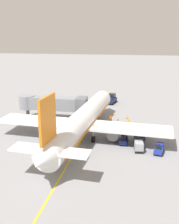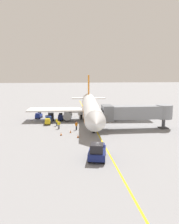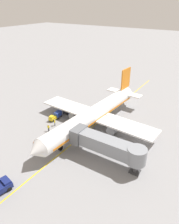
{
  "view_description": "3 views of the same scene",
  "coord_description": "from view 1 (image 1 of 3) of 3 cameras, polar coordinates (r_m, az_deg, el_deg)",
  "views": [
    {
      "loc": [
        9.34,
        -43.47,
        17.39
      ],
      "look_at": [
        0.47,
        3.17,
        3.68
      ],
      "focal_mm": 43.19,
      "sensor_mm": 36.0,
      "label": 1
    },
    {
      "loc": [
        6.27,
        54.89,
        11.6
      ],
      "look_at": [
        0.93,
        5.68,
        3.15
      ],
      "focal_mm": 37.94,
      "sensor_mm": 36.0,
      "label": 2
    },
    {
      "loc": [
        -23.1,
        37.31,
        26.63
      ],
      "look_at": [
        0.99,
        -0.05,
        3.64
      ],
      "focal_mm": 34.62,
      "sensor_mm": 36.0,
      "label": 3
    }
  ],
  "objects": [
    {
      "name": "baggage_cart_second_in_train",
      "position": [
        44.45,
        10.27,
        -5.87
      ],
      "size": [
        1.55,
        2.96,
        1.58
      ],
      "color": "#4C4C51",
      "rests_on": "ground"
    },
    {
      "name": "safety_cone_wing_tip",
      "position": [
        60.39,
        5.19,
        -0.41
      ],
      "size": [
        0.36,
        0.36,
        0.59
      ],
      "color": "black",
      "rests_on": "ground"
    },
    {
      "name": "ground_crew_marshaller",
      "position": [
        54.75,
        4.56,
        -1.42
      ],
      "size": [
        0.64,
        0.49,
        1.69
      ],
      "color": "#232328",
      "rests_on": "ground"
    },
    {
      "name": "safety_cone_nose_left",
      "position": [
        56.88,
        6.03,
        -1.48
      ],
      "size": [
        0.36,
        0.36,
        0.59
      ],
      "color": "black",
      "rests_on": "ground"
    },
    {
      "name": "gate_lead_in_line",
      "position": [
        47.74,
        -1.27,
        -5.25
      ],
      "size": [
        0.24,
        80.0,
        0.01
      ],
      "primitive_type": "cube",
      "color": "gold",
      "rests_on": "ground"
    },
    {
      "name": "ground_crew_loader",
      "position": [
        53.27,
        8.2,
        -2.04
      ],
      "size": [
        0.73,
        0.26,
        1.69
      ],
      "color": "#232328",
      "rests_on": "ground"
    },
    {
      "name": "jet_bridge",
      "position": [
        57.03,
        -7.81,
        1.81
      ],
      "size": [
        14.59,
        3.5,
        4.98
      ],
      "color": "gray",
      "rests_on": "ground"
    },
    {
      "name": "baggage_cart_front",
      "position": [
        47.42,
        10.84,
        -4.48
      ],
      "size": [
        1.55,
        2.96,
        1.58
      ],
      "color": "#4C4C51",
      "rests_on": "ground"
    },
    {
      "name": "pushback_tractor",
      "position": [
        70.76,
        4.52,
        2.75
      ],
      "size": [
        3.04,
        4.75,
        2.4
      ],
      "color": "navy",
      "rests_on": "ground"
    },
    {
      "name": "baggage_tug_lead",
      "position": [
        42.46,
        14.54,
        -7.57
      ],
      "size": [
        1.74,
        2.7,
        1.62
      ],
      "color": "#1E339E",
      "rests_on": "ground"
    },
    {
      "name": "ground_crew_wing_walker",
      "position": [
        50.7,
        8.59,
        -3.0
      ],
      "size": [
        0.48,
        0.65,
        1.69
      ],
      "color": "#232328",
      "rests_on": "ground"
    },
    {
      "name": "ground_plane",
      "position": [
        47.74,
        -1.27,
        -5.26
      ],
      "size": [
        400.0,
        400.0,
        0.0
      ],
      "primitive_type": "plane",
      "color": "gray"
    },
    {
      "name": "baggage_tug_spare",
      "position": [
        49.05,
        10.89,
        -4.07
      ],
      "size": [
        1.33,
        2.53,
        1.62
      ],
      "color": "gold",
      "rests_on": "ground"
    },
    {
      "name": "baggage_tug_trailing",
      "position": [
        44.94,
        7.27,
        -5.81
      ],
      "size": [
        1.4,
        2.56,
        1.62
      ],
      "color": "navy",
      "rests_on": "ground"
    },
    {
      "name": "parked_airliner",
      "position": [
        46.39,
        -1.43,
        -1.73
      ],
      "size": [
        30.28,
        37.34,
        10.63
      ],
      "color": "white",
      "rests_on": "ground"
    },
    {
      "name": "safety_cone_nose_right",
      "position": [
        58.4,
        7.93,
        -1.08
      ],
      "size": [
        0.36,
        0.36,
        0.59
      ],
      "color": "black",
      "rests_on": "ground"
    },
    {
      "name": "baggage_cart_third_in_train",
      "position": [
        42.38,
        10.4,
        -7.0
      ],
      "size": [
        1.55,
        2.96,
        1.58
      ],
      "color": "#4C4C51",
      "rests_on": "ground"
    }
  ]
}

